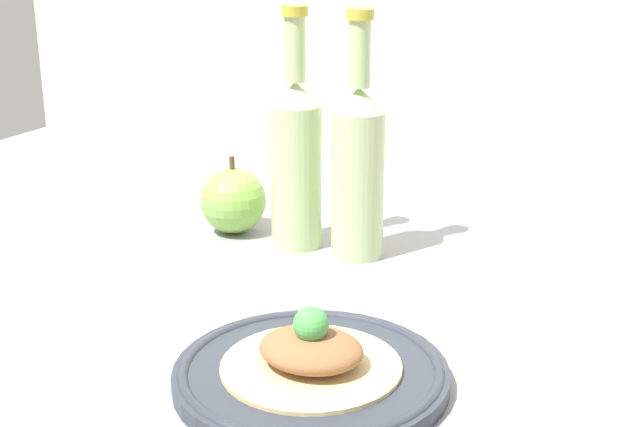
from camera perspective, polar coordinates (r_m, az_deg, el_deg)
The scene contains 6 objects.
ground_plane at distance 95.24cm, azimuth 2.72°, elevation -7.34°, with size 180.00×110.00×4.00cm, color gray.
plate at distance 80.14cm, azimuth -0.57°, elevation -10.23°, with size 24.58×24.58×1.84cm.
plated_food at distance 79.13cm, azimuth -0.58°, elevation -8.86°, with size 16.15×16.15×5.87cm.
cider_bottle_left at distance 109.21cm, azimuth -1.55°, elevation 3.61°, with size 6.34×6.34×29.62cm.
cider_bottle_right at distance 105.79cm, azimuth 2.45°, elevation 3.10°, with size 6.34×6.34×29.62cm.
apple at distance 116.35cm, azimuth -5.58°, elevation 0.84°, with size 8.61×8.61×10.25cm.
Camera 1 is at (33.17, -78.99, 39.59)cm, focal length 50.00 mm.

